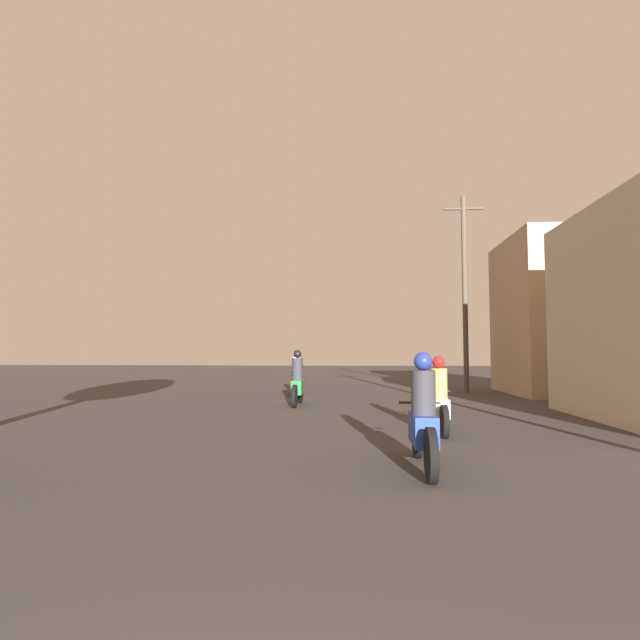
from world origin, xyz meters
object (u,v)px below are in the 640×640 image
at_px(motorcycle_white, 439,402).
at_px(motorcycle_red, 296,377).
at_px(motorcycle_green, 298,383).
at_px(motorcycle_blue, 423,422).
at_px(utility_pole_far, 465,289).
at_px(building_right_far, 568,316).

distance_m(motorcycle_white, motorcycle_red, 9.46).
distance_m(motorcycle_white, motorcycle_green, 5.84).
distance_m(motorcycle_blue, motorcycle_green, 8.34).
bearing_deg(motorcycle_green, motorcycle_red, 87.91).
bearing_deg(utility_pole_far, motorcycle_green, -138.28).
bearing_deg(motorcycle_blue, motorcycle_white, 86.17).
relative_size(motorcycle_green, building_right_far, 0.34).
xyz_separation_m(motorcycle_blue, utility_pole_far, (3.33, 13.24, 3.45)).
distance_m(motorcycle_red, building_right_far, 10.48).
xyz_separation_m(motorcycle_blue, motorcycle_white, (0.68, 3.12, -0.03)).
bearing_deg(motorcycle_blue, utility_pole_far, 84.45).
relative_size(motorcycle_red, utility_pole_far, 0.26).
height_order(motorcycle_green, building_right_far, building_right_far).
xyz_separation_m(motorcycle_red, utility_pole_far, (6.52, 1.50, 3.41)).
bearing_deg(building_right_far, motorcycle_white, -123.56).
bearing_deg(building_right_far, motorcycle_blue, -118.99).
relative_size(motorcycle_white, building_right_far, 0.33).
xyz_separation_m(motorcycle_green, motorcycle_red, (-0.53, 3.84, 0.00)).
distance_m(motorcycle_green, utility_pole_far, 8.73).
relative_size(motorcycle_white, motorcycle_green, 0.95).
relative_size(motorcycle_blue, motorcycle_green, 1.06).
height_order(motorcycle_blue, building_right_far, building_right_far).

